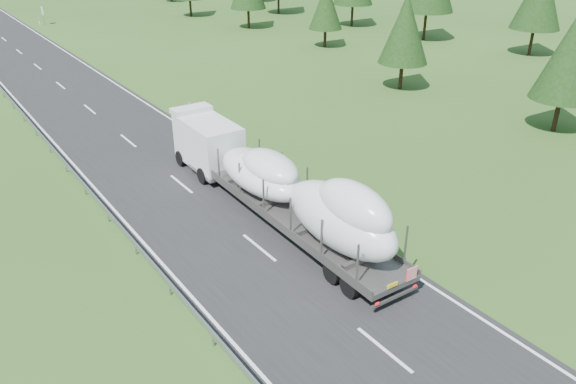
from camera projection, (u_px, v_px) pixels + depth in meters
ground at (384, 350)px, 21.69m from camera, size 400.00×400.00×0.00m
highway_sign at (43, 12)px, 83.08m from camera, size 0.08×0.90×2.60m
boat_truck at (279, 182)px, 29.82m from camera, size 3.22×20.06×4.59m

